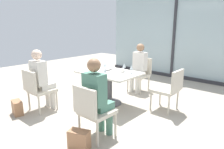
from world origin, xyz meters
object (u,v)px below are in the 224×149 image
object	(u,v)px
handbag_1	(79,140)
cell_phone_on_table	(109,70)
person_front_left	(41,77)
coffee_cup	(122,70)
wine_glass_1	(124,66)
handbag_0	(17,108)
chair_front_left	(37,88)
chair_near_window	(141,72)
wine_glass_0	(105,65)
wine_glass_2	(98,61)
chair_front_right	(93,109)
wine_glass_3	(105,70)
person_front_right	(97,95)
wine_glass_4	(132,67)
chair_far_right	(170,88)
person_near_window	(139,65)
dining_table_main	(109,80)

from	to	relation	value
handbag_1	cell_phone_on_table	bearing A→B (deg)	98.25
person_front_left	coffee_cup	bearing A→B (deg)	50.57
wine_glass_1	handbag_0	xyz separation A→B (m)	(-1.21, -1.86, -0.72)
chair_front_left	handbag_0	bearing A→B (deg)	-115.80
chair_near_window	coffee_cup	bearing A→B (deg)	-76.87
wine_glass_0	handbag_0	world-z (taller)	wine_glass_0
person_front_left	wine_glass_2	xyz separation A→B (m)	(0.22, 1.40, 0.16)
person_front_left	wine_glass_2	world-z (taller)	person_front_left
chair_front_right	wine_glass_2	distance (m)	2.08
chair_front_left	wine_glass_0	world-z (taller)	wine_glass_0
wine_glass_3	cell_phone_on_table	bearing A→B (deg)	124.77
person_front_right	wine_glass_4	bearing A→B (deg)	104.17
chair_front_left	handbag_0	xyz separation A→B (m)	(-0.18, -0.36, -0.36)
wine_glass_3	wine_glass_2	bearing A→B (deg)	142.59
chair_far_right	wine_glass_2	distance (m)	1.83
wine_glass_1	coffee_cup	xyz separation A→B (m)	(0.03, -0.10, -0.09)
person_front_left	wine_glass_3	distance (m)	1.31
wine_glass_2	wine_glass_1	bearing A→B (deg)	-1.00
person_front_left	chair_front_left	bearing A→B (deg)	-90.00
person_front_left	wine_glass_2	distance (m)	1.43
wine_glass_0	person_front_left	bearing A→B (deg)	-120.19
chair_front_left	handbag_1	world-z (taller)	chair_front_left
chair_near_window	wine_glass_1	world-z (taller)	wine_glass_1
wine_glass_3	cell_phone_on_table	size ratio (longest dim) A/B	1.28
wine_glass_1	wine_glass_2	bearing A→B (deg)	179.00
person_near_window	handbag_0	bearing A→B (deg)	-109.37
chair_front_right	coffee_cup	distance (m)	1.53
person_front_left	chair_front_right	bearing A→B (deg)	-3.90
chair_front_right	wine_glass_4	size ratio (longest dim) A/B	4.70
chair_front_left	person_near_window	bearing A→B (deg)	71.64
dining_table_main	cell_phone_on_table	bearing A→B (deg)	131.17
person_front_left	handbag_1	xyz separation A→B (m)	(1.63, -0.41, -0.56)
coffee_cup	person_front_left	bearing A→B (deg)	-129.43
dining_table_main	chair_front_left	bearing A→B (deg)	-122.41
wine_glass_0	wine_glass_2	xyz separation A→B (m)	(-0.46, 0.24, 0.00)
wine_glass_2	wine_glass_3	bearing A→B (deg)	-37.41
coffee_cup	cell_phone_on_table	bearing A→B (deg)	-176.94
wine_glass_4	coffee_cup	bearing A→B (deg)	-165.38
chair_front_left	handbag_1	size ratio (longest dim) A/B	2.90
chair_front_right	chair_far_right	bearing A→B (deg)	77.49
chair_near_window	wine_glass_3	world-z (taller)	wine_glass_3
dining_table_main	chair_near_window	world-z (taller)	chair_near_window
chair_front_right	person_front_right	xyz separation A→B (m)	(-0.00, 0.11, 0.20)
chair_near_window	chair_far_right	size ratio (longest dim) A/B	1.00
person_near_window	wine_glass_2	world-z (taller)	person_near_window
person_near_window	wine_glass_0	distance (m)	1.16
chair_near_window	chair_far_right	world-z (taller)	same
wine_glass_2	wine_glass_3	size ratio (longest dim) A/B	1.00
chair_front_right	cell_phone_on_table	bearing A→B (deg)	123.26
person_front_left	wine_glass_3	bearing A→B (deg)	36.67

